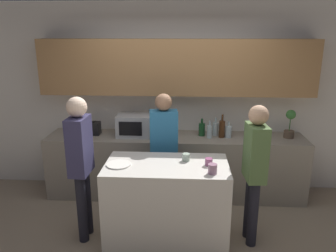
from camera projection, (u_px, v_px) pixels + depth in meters
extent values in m
cube|color=silver|center=(177.00, 99.00, 4.79)|extent=(6.40, 0.08, 2.70)
cube|color=#A37547|center=(176.00, 67.00, 4.46)|extent=(3.74, 0.32, 0.75)
cube|color=gray|center=(175.00, 165.00, 4.70)|extent=(3.60, 0.62, 0.88)
cube|color=beige|center=(167.00, 203.00, 3.60)|extent=(1.31, 0.70, 0.94)
cube|color=#B7BABC|center=(136.00, 125.00, 4.60)|extent=(0.52, 0.38, 0.30)
cube|color=black|center=(130.00, 129.00, 4.41)|extent=(0.31, 0.01, 0.19)
cube|color=black|center=(91.00, 128.00, 4.65)|extent=(0.26, 0.16, 0.18)
cube|color=black|center=(87.00, 122.00, 4.63)|extent=(0.02, 0.11, 0.01)
cube|color=black|center=(94.00, 122.00, 4.62)|extent=(0.02, 0.11, 0.01)
cylinder|color=brown|center=(289.00, 134.00, 4.51)|extent=(0.14, 0.14, 0.10)
cylinder|color=#38662D|center=(290.00, 124.00, 4.47)|extent=(0.01, 0.01, 0.18)
sphere|color=#3D7A38|center=(291.00, 115.00, 4.43)|extent=(0.13, 0.13, 0.13)
cylinder|color=#194723|center=(202.00, 129.00, 4.59)|extent=(0.09, 0.09, 0.18)
cylinder|color=#194723|center=(202.00, 121.00, 4.56)|extent=(0.03, 0.03, 0.07)
cylinder|color=silver|center=(209.00, 132.00, 4.49)|extent=(0.07, 0.07, 0.18)
cylinder|color=silver|center=(210.00, 123.00, 4.46)|extent=(0.02, 0.02, 0.07)
cylinder|color=silver|center=(215.00, 129.00, 4.61)|extent=(0.08, 0.08, 0.18)
cylinder|color=silver|center=(216.00, 120.00, 4.57)|extent=(0.03, 0.03, 0.07)
cylinder|color=#472814|center=(222.00, 129.00, 4.51)|extent=(0.08, 0.08, 0.24)
cylinder|color=#472814|center=(222.00, 118.00, 4.46)|extent=(0.03, 0.03, 0.09)
cylinder|color=silver|center=(228.00, 132.00, 4.52)|extent=(0.09, 0.09, 0.16)
cylinder|color=silver|center=(229.00, 124.00, 4.49)|extent=(0.03, 0.03, 0.06)
cylinder|color=white|center=(119.00, 164.00, 3.45)|extent=(0.26, 0.26, 0.01)
cylinder|color=#9CB39F|center=(186.00, 157.00, 3.56)|extent=(0.08, 0.08, 0.08)
cylinder|color=#9E537F|center=(209.00, 162.00, 3.43)|extent=(0.08, 0.08, 0.08)
cylinder|color=gray|center=(213.00, 169.00, 3.23)|extent=(0.09, 0.09, 0.10)
cylinder|color=black|center=(87.00, 202.00, 3.78)|extent=(0.11, 0.11, 0.80)
cylinder|color=black|center=(82.00, 209.00, 3.63)|extent=(0.11, 0.11, 0.80)
cube|color=#343255|center=(80.00, 146.00, 3.51)|extent=(0.20, 0.35, 0.63)
sphere|color=beige|center=(77.00, 107.00, 3.39)|extent=(0.22, 0.22, 0.22)
cylinder|color=black|center=(253.00, 214.00, 3.56)|extent=(0.11, 0.11, 0.76)
cylinder|color=black|center=(249.00, 206.00, 3.71)|extent=(0.11, 0.11, 0.76)
cube|color=#506C3C|center=(256.00, 152.00, 3.45)|extent=(0.21, 0.35, 0.60)
sphere|color=tan|center=(259.00, 115.00, 3.33)|extent=(0.21, 0.21, 0.21)
cylinder|color=black|center=(170.00, 185.00, 4.22)|extent=(0.11, 0.11, 0.77)
cylinder|color=black|center=(158.00, 186.00, 4.21)|extent=(0.11, 0.11, 0.77)
cube|color=teal|center=(164.00, 135.00, 4.03)|extent=(0.36, 0.23, 0.61)
sphere|color=#9E7051|center=(164.00, 102.00, 3.92)|extent=(0.21, 0.21, 0.21)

